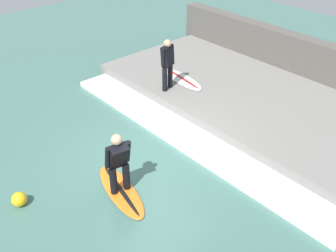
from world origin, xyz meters
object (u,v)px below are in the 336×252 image
object	(u,v)px
surfboard_riding	(121,191)
marker_buoy	(19,199)
surfer_riding	(118,161)
surfboard_waiting_near	(182,79)
surfer_waiting_near	(167,62)

from	to	relation	value
surfboard_riding	marker_buoy	xyz separation A→B (m)	(-1.87, 1.13, 0.13)
surfer_riding	surfboard_waiting_near	xyz separation A→B (m)	(4.35, 2.58, -0.45)
surfer_riding	surfboard_waiting_near	world-z (taller)	surfer_riding
surfer_riding	marker_buoy	world-z (taller)	surfer_riding
surfer_riding	surfboard_waiting_near	distance (m)	5.08
surfboard_waiting_near	marker_buoy	size ratio (longest dim) A/B	5.91
surfboard_riding	surfer_waiting_near	bearing A→B (deg)	34.22
surfboard_riding	surfer_riding	bearing A→B (deg)	-90.00
surfer_waiting_near	surfboard_waiting_near	world-z (taller)	surfer_waiting_near
surfer_waiting_near	surfer_riding	bearing A→B (deg)	-145.78
surfer_riding	marker_buoy	distance (m)	2.30
surfer_waiting_near	marker_buoy	size ratio (longest dim) A/B	4.86
surfboard_riding	surfer_waiting_near	world-z (taller)	surfer_waiting_near
surfboard_waiting_near	marker_buoy	bearing A→B (deg)	-166.87
surfboard_riding	surfer_riding	xyz separation A→B (m)	(0.00, -0.00, 0.86)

